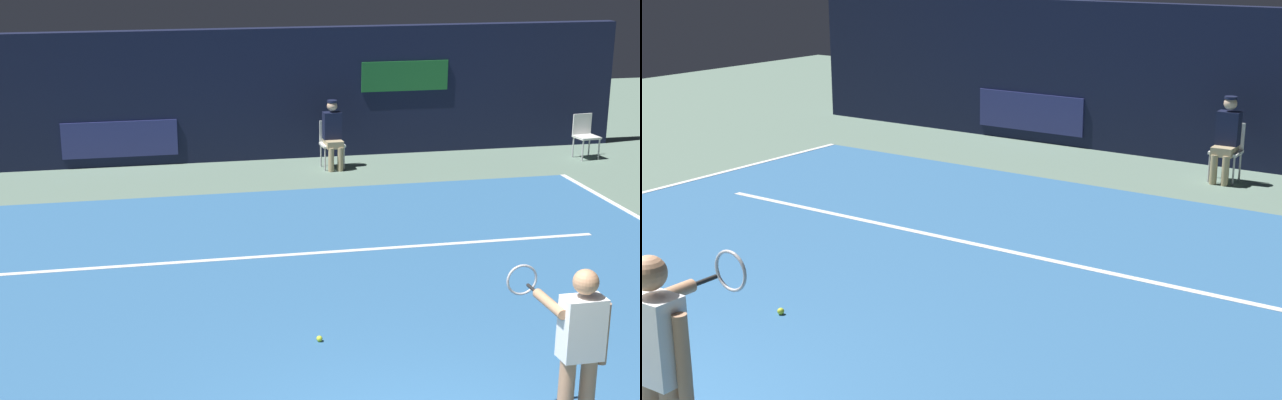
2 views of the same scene
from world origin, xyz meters
TOP-DOWN VIEW (x-y plane):
  - ground_plane at (0.00, 4.17)m, footprint 31.46×31.46m
  - court_surface at (0.00, 4.17)m, footprint 11.03×10.34m
  - line_service at (0.00, 5.98)m, footprint 8.60×0.10m
  - back_wall at (-0.00, 11.83)m, footprint 15.18×0.33m
  - tennis_player at (1.25, 0.44)m, footprint 0.63×0.92m
  - line_judge_on_chair at (1.35, 10.75)m, footprint 0.45×0.54m
  - courtside_chair_near at (6.50, 10.57)m, footprint 0.48×0.46m
  - tennis_ball at (-0.47, 3.09)m, footprint 0.07×0.07m

SIDE VIEW (x-z plane):
  - ground_plane at x=0.00m, z-range 0.00..0.00m
  - court_surface at x=0.00m, z-range 0.00..0.01m
  - line_service at x=0.00m, z-range 0.01..0.02m
  - tennis_ball at x=-0.47m, z-range 0.01..0.08m
  - courtside_chair_near at x=6.50m, z-range 0.06..0.94m
  - line_judge_on_chair at x=1.35m, z-range 0.03..1.35m
  - tennis_player at x=1.25m, z-range 0.12..1.85m
  - back_wall at x=0.00m, z-range 0.00..2.60m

